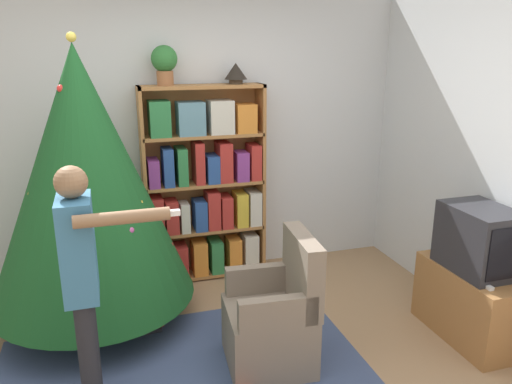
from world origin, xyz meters
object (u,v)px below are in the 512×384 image
at_px(television, 479,239).
at_px(bookshelf, 205,188).
at_px(standing_person, 83,275).
at_px(christmas_tree, 85,178).
at_px(armchair, 275,320).
at_px(table_lamp, 236,72).
at_px(potted_plant, 164,62).

bearing_deg(television, bookshelf, 135.95).
bearing_deg(standing_person, christmas_tree, 178.80).
bearing_deg(television, christmas_tree, 158.16).
distance_m(christmas_tree, armchair, 1.72).
xyz_separation_m(armchair, standing_person, (-1.18, -0.13, 0.57)).
relative_size(television, armchair, 0.60).
bearing_deg(bookshelf, christmas_tree, -151.53).
relative_size(television, standing_person, 0.36).
distance_m(standing_person, table_lamp, 2.32).
bearing_deg(christmas_tree, bookshelf, 28.47).
bearing_deg(table_lamp, christmas_tree, -157.14).
distance_m(television, potted_plant, 2.82).
bearing_deg(table_lamp, standing_person, -129.10).
xyz_separation_m(television, potted_plant, (-1.97, 1.62, 1.20)).
bearing_deg(standing_person, television, 89.96).
relative_size(christmas_tree, potted_plant, 6.69).
bearing_deg(armchair, television, 89.90).
bearing_deg(bookshelf, table_lamp, 1.55).
relative_size(bookshelf, christmas_tree, 0.81).
bearing_deg(potted_plant, armchair, -72.49).
bearing_deg(armchair, bookshelf, -169.10).
distance_m(christmas_tree, potted_plant, 1.19).
bearing_deg(standing_person, table_lamp, 140.64).
height_order(bookshelf, television, bookshelf).
bearing_deg(potted_plant, christmas_tree, -141.47).
xyz_separation_m(armchair, table_lamp, (0.14, 1.49, 1.57)).
bearing_deg(bookshelf, potted_plant, 178.47).
height_order(potted_plant, table_lamp, potted_plant).
bearing_deg(armchair, table_lamp, 179.17).
height_order(christmas_tree, armchair, christmas_tree).
distance_m(television, christmas_tree, 2.89).
height_order(armchair, potted_plant, potted_plant).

